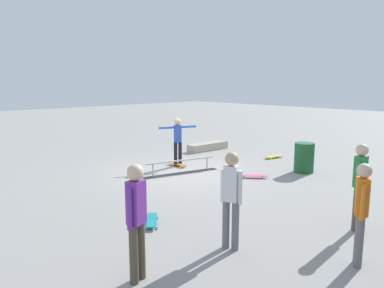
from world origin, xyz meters
name	(u,v)px	position (x,y,z in m)	size (l,w,h in m)	color
ground_plane	(183,172)	(0.00, 0.00, 0.00)	(60.00, 60.00, 0.00)	gray
grind_rail	(181,167)	(0.16, 0.11, 0.19)	(2.52, 0.88, 0.44)	black
skate_ledge	(208,146)	(-3.32, -2.07, 0.15)	(1.92, 0.49, 0.31)	#B2A893
skater_main	(178,139)	(-0.46, -0.75, 0.95)	(1.24, 0.57, 1.63)	black
skateboard_main	(177,164)	(-0.41, -0.73, 0.07)	(0.28, 0.81, 0.09)	orange
bystander_orange_shirt	(361,209)	(2.09, 6.38, 0.93)	(0.36, 0.27, 1.64)	slate
bystander_green_shirt	(360,182)	(0.66, 5.78, 0.96)	(0.38, 0.23, 1.70)	brown
bystander_purple_shirt	(136,216)	(4.86, 4.37, 0.98)	(0.40, 0.26, 1.74)	brown
bystander_white_shirt	(231,195)	(3.10, 4.63, 0.96)	(0.26, 0.39, 1.71)	slate
loose_skateboard_teal	(152,220)	(3.38, 2.78, 0.07)	(0.66, 0.75, 0.09)	teal
loose_skateboard_yellow	(274,156)	(-3.95, 0.80, 0.07)	(0.82, 0.38, 0.09)	yellow
loose_skateboard_pink	(254,176)	(-1.05, 2.04, 0.07)	(0.69, 0.72, 0.09)	#E05993
trash_bin	(304,158)	(-2.77, 2.69, 0.47)	(0.62, 0.62, 0.95)	#1E592D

